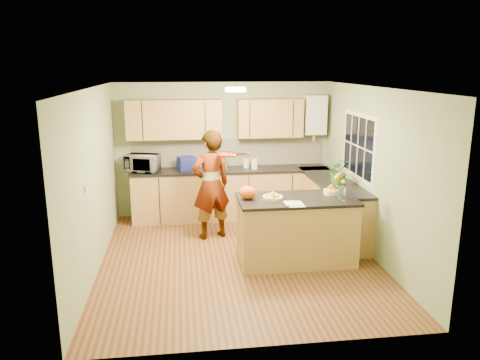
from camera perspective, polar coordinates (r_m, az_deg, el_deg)
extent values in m
plane|color=#502F17|center=(7.05, -0.21, -9.56)|extent=(4.50, 4.50, 0.00)
cube|color=white|center=(6.48, -0.23, 11.19)|extent=(4.00, 4.50, 0.02)
cube|color=gray|center=(8.84, -2.04, 3.73)|extent=(4.00, 0.02, 2.50)
cube|color=gray|center=(4.52, 3.36, -6.23)|extent=(4.00, 0.02, 2.50)
cube|color=gray|center=(6.71, -17.42, -0.16)|extent=(0.02, 4.50, 2.50)
cube|color=gray|center=(7.17, 15.84, 0.83)|extent=(0.02, 4.50, 2.50)
cube|color=#A17D40|center=(8.74, -1.16, -1.76)|extent=(3.60, 0.60, 0.90)
cube|color=black|center=(8.61, -1.17, 1.23)|extent=(3.64, 0.62, 0.04)
cube|color=#A17D40|center=(8.04, 11.15, -3.43)|extent=(0.60, 2.20, 0.90)
cube|color=black|center=(7.91, 11.24, -0.18)|extent=(0.62, 2.24, 0.04)
cube|color=white|center=(8.85, -1.38, 3.41)|extent=(3.60, 0.02, 0.52)
cube|color=#A17D40|center=(8.55, -8.03, 7.33)|extent=(1.70, 0.34, 0.70)
cube|color=#A17D40|center=(8.71, 3.66, 7.55)|extent=(1.20, 0.34, 0.70)
cube|color=white|center=(8.92, 9.07, 7.87)|extent=(0.40, 0.30, 0.72)
cylinder|color=silver|center=(8.96, 8.97, 5.33)|extent=(0.06, 0.06, 0.20)
cube|color=white|center=(7.66, 14.21, 4.02)|extent=(0.01, 1.30, 1.05)
cube|color=black|center=(7.66, 14.18, 4.02)|extent=(0.01, 1.18, 0.92)
cube|color=white|center=(6.12, -18.25, -1.04)|extent=(0.02, 0.09, 0.09)
cylinder|color=#FFEABF|center=(6.78, -0.55, 10.97)|extent=(0.30, 0.30, 0.06)
cylinder|color=white|center=(6.77, -0.55, 11.22)|extent=(0.10, 0.10, 0.02)
cube|color=#A17D40|center=(6.86, 6.83, -6.22)|extent=(1.63, 0.82, 0.92)
cube|color=black|center=(6.71, 6.95, -2.37)|extent=(1.67, 0.86, 0.04)
cylinder|color=#F4E4C3|center=(6.62, 4.02, -2.14)|extent=(0.28, 0.28, 0.04)
cylinder|color=#F4E4C3|center=(6.98, 11.04, -1.42)|extent=(0.22, 0.22, 0.06)
cylinder|color=silver|center=(6.68, 12.35, -1.58)|extent=(0.10, 0.10, 0.20)
ellipsoid|color=#EC5513|center=(6.59, 0.96, -1.55)|extent=(0.30, 0.28, 0.18)
cube|color=silver|center=(6.40, 6.74, -2.92)|extent=(0.22, 0.30, 0.01)
imported|color=#E8B68E|center=(7.63, -3.56, -0.61)|extent=(0.76, 0.63, 1.80)
imported|color=white|center=(8.55, -11.81, 2.03)|extent=(0.65, 0.54, 0.31)
cube|color=navy|center=(8.57, -6.53, 2.04)|extent=(0.36, 0.31, 0.24)
cylinder|color=silver|center=(8.57, -1.99, 2.04)|extent=(0.16, 0.16, 0.22)
sphere|color=black|center=(8.54, -2.00, 3.01)|extent=(0.08, 0.08, 0.08)
cylinder|color=#F4E4C3|center=(8.69, 0.75, 2.03)|extent=(0.14, 0.14, 0.17)
cylinder|color=white|center=(8.62, 1.78, 2.00)|extent=(0.16, 0.16, 0.19)
imported|color=#307125|center=(7.59, 12.08, 1.04)|extent=(0.46, 0.42, 0.43)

